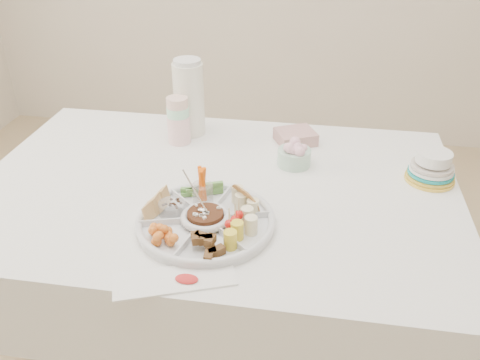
% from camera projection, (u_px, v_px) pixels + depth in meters
% --- Properties ---
extents(floor, '(4.00, 4.00, 0.00)m').
position_uv_depth(floor, '(220.00, 350.00, 1.99)').
color(floor, tan).
rests_on(floor, ground).
extents(dining_table, '(1.52, 1.02, 0.76)m').
position_uv_depth(dining_table, '(218.00, 276.00, 1.80)').
color(dining_table, white).
rests_on(dining_table, floor).
extents(party_tray, '(0.47, 0.47, 0.04)m').
position_uv_depth(party_tray, '(206.00, 219.00, 1.40)').
color(party_tray, silver).
rests_on(party_tray, dining_table).
extents(bean_dip, '(0.12, 0.12, 0.04)m').
position_uv_depth(bean_dip, '(205.00, 217.00, 1.40)').
color(bean_dip, '#522617').
rests_on(bean_dip, party_tray).
extents(tortillas, '(0.13, 0.13, 0.06)m').
position_uv_depth(tortillas, '(243.00, 197.00, 1.46)').
color(tortillas, '#8F5F34').
rests_on(tortillas, party_tray).
extents(carrot_cucumber, '(0.15, 0.15, 0.11)m').
position_uv_depth(carrot_cucumber, '(202.00, 182.00, 1.49)').
color(carrot_cucumber, '#F55904').
rests_on(carrot_cucumber, party_tray).
extents(pita_raisins, '(0.13, 0.13, 0.06)m').
position_uv_depth(pita_raisins, '(164.00, 203.00, 1.43)').
color(pita_raisins, '#E8BC74').
rests_on(pita_raisins, party_tray).
extents(cherries, '(0.13, 0.13, 0.04)m').
position_uv_depth(cherries, '(164.00, 232.00, 1.33)').
color(cherries, '#C7790C').
rests_on(cherries, party_tray).
extents(granola_chunks, '(0.12, 0.12, 0.04)m').
position_uv_depth(granola_chunks, '(209.00, 244.00, 1.28)').
color(granola_chunks, '#4B381B').
rests_on(granola_chunks, party_tray).
extents(banana_tomato, '(0.14, 0.14, 0.09)m').
position_uv_depth(banana_tomato, '(249.00, 219.00, 1.34)').
color(banana_tomato, '#FDDD60').
rests_on(banana_tomato, party_tray).
extents(cup_stack, '(0.10, 0.10, 0.23)m').
position_uv_depth(cup_stack, '(178.00, 113.00, 1.81)').
color(cup_stack, silver).
rests_on(cup_stack, dining_table).
extents(thermos, '(0.14, 0.14, 0.29)m').
position_uv_depth(thermos, '(189.00, 97.00, 1.86)').
color(thermos, white).
rests_on(thermos, dining_table).
extents(flower_bowl, '(0.14, 0.14, 0.08)m').
position_uv_depth(flower_bowl, '(294.00, 154.00, 1.69)').
color(flower_bowl, '#87C1A7').
rests_on(flower_bowl, dining_table).
extents(napkin_stack, '(0.17, 0.16, 0.04)m').
position_uv_depth(napkin_stack, '(296.00, 137.00, 1.85)').
color(napkin_stack, tan).
rests_on(napkin_stack, dining_table).
extents(plate_stack, '(0.20, 0.20, 0.10)m').
position_uv_depth(plate_stack, '(432.00, 167.00, 1.60)').
color(plate_stack, yellow).
rests_on(plate_stack, dining_table).
extents(placemat, '(0.31, 0.20, 0.01)m').
position_uv_depth(placemat, '(175.00, 279.00, 1.22)').
color(placemat, white).
rests_on(placemat, dining_table).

